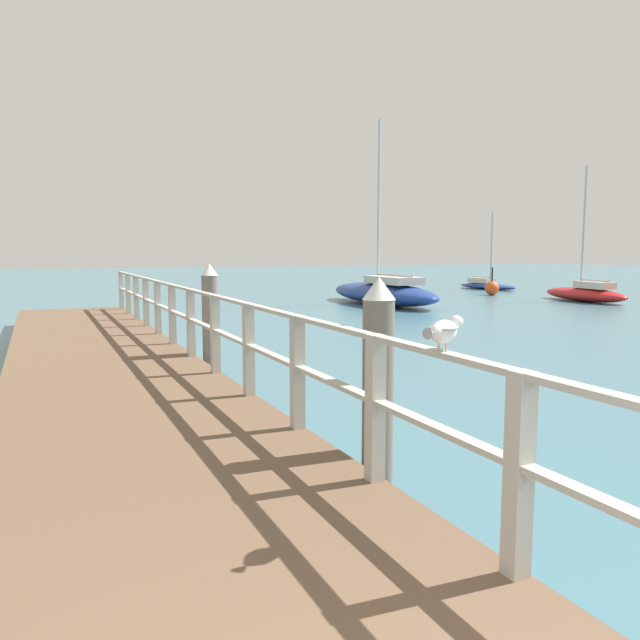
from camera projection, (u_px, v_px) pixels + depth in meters
name	position (u px, v px, depth m)	size (l,w,h in m)	color
pier_deck	(106.00, 376.00, 9.71)	(2.94, 20.06, 0.45)	brown
pier_railing	(191.00, 315.00, 10.19)	(0.12, 18.58, 1.15)	#B2ADA3
dock_piling_near	(378.00, 389.00, 5.37)	(0.29, 0.29, 2.00)	#6B6056
dock_piling_far	(210.00, 321.00, 10.51)	(0.29, 0.29, 2.00)	#6B6056
seagull_foreground	(444.00, 330.00, 3.83)	(0.45, 0.26, 0.21)	white
boat_0	(487.00, 285.00, 35.05)	(1.81, 4.23, 4.40)	navy
boat_1	(383.00, 292.00, 25.14)	(2.31, 7.39, 7.56)	navy
boat_4	(585.00, 293.00, 26.62)	(2.07, 4.90, 5.89)	red
channel_buoy	(492.00, 288.00, 30.31)	(0.70, 0.70, 1.40)	#E54C19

